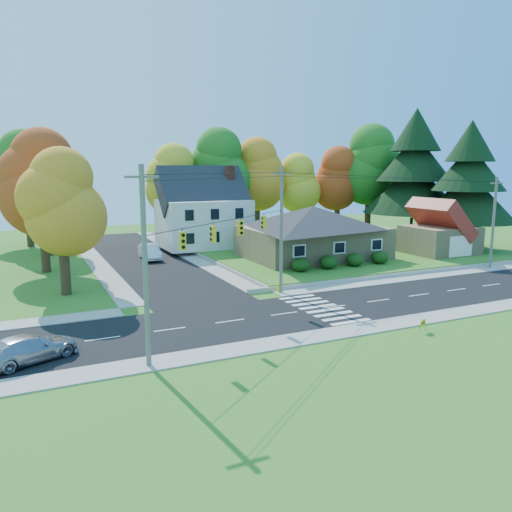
{
  "coord_description": "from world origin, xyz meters",
  "views": [
    {
      "loc": [
        -19.69,
        -28.9,
        9.78
      ],
      "look_at": [
        -2.37,
        8.0,
        2.62
      ],
      "focal_mm": 35.0,
      "sensor_mm": 36.0,
      "label": 1
    }
  ],
  "objects_px": {
    "ranch_house": "(313,231)",
    "fire_hydrant": "(279,288)",
    "silver_sedan": "(29,348)",
    "white_car": "(150,252)"
  },
  "relations": [
    {
      "from": "ranch_house",
      "to": "fire_hydrant",
      "type": "bearing_deg",
      "value": -132.09
    },
    {
      "from": "fire_hydrant",
      "to": "silver_sedan",
      "type": "bearing_deg",
      "value": -158.01
    },
    {
      "from": "ranch_house",
      "to": "white_car",
      "type": "bearing_deg",
      "value": 151.5
    },
    {
      "from": "white_car",
      "to": "fire_hydrant",
      "type": "bearing_deg",
      "value": -71.44
    },
    {
      "from": "ranch_house",
      "to": "fire_hydrant",
      "type": "height_order",
      "value": "ranch_house"
    },
    {
      "from": "silver_sedan",
      "to": "fire_hydrant",
      "type": "distance_m",
      "value": 19.74
    },
    {
      "from": "white_car",
      "to": "fire_hydrant",
      "type": "distance_m",
      "value": 19.9
    },
    {
      "from": "silver_sedan",
      "to": "white_car",
      "type": "relative_size",
      "value": 0.98
    },
    {
      "from": "ranch_house",
      "to": "white_car",
      "type": "distance_m",
      "value": 17.74
    },
    {
      "from": "silver_sedan",
      "to": "white_car",
      "type": "bearing_deg",
      "value": -49.82
    }
  ]
}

